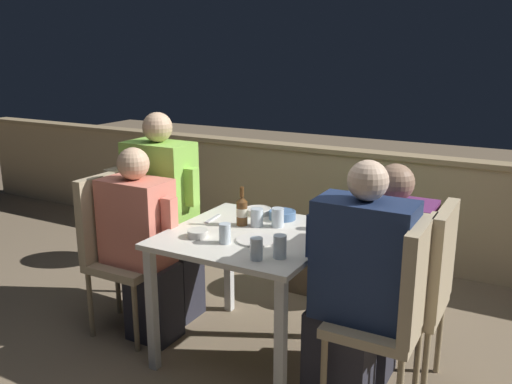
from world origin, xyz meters
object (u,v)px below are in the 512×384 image
at_px(chair_left_near, 116,240).
at_px(potted_plant, 153,204).
at_px(chair_right_near, 397,303).
at_px(person_purple_stripe, 382,273).
at_px(person_green_blouse, 165,216).
at_px(chair_left_far, 142,224).
at_px(person_coral_top, 143,245).
at_px(person_navy_jumper, 355,287).
at_px(chair_right_far, 423,282).
at_px(beer_bottle, 242,211).

bearing_deg(chair_left_near, potted_plant, 117.70).
bearing_deg(chair_right_near, person_purple_stripe, 118.11).
bearing_deg(person_green_blouse, chair_right_near, -11.77).
distance_m(person_green_blouse, person_purple_stripe, 1.46).
height_order(chair_left_near, person_purple_stripe, person_purple_stripe).
bearing_deg(chair_left_far, person_coral_top, -49.01).
xyz_separation_m(chair_left_near, person_purple_stripe, (1.60, 0.27, 0.00)).
relative_size(chair_left_far, person_navy_jumper, 0.79).
bearing_deg(chair_left_far, person_purple_stripe, -1.53).
bearing_deg(chair_right_far, potted_plant, 163.21).
distance_m(chair_left_far, potted_plant, 0.80).
bearing_deg(chair_left_near, person_purple_stripe, 9.61).
relative_size(person_purple_stripe, beer_bottle, 5.20).
bearing_deg(beer_bottle, chair_left_far, 174.07).
bearing_deg(person_green_blouse, beer_bottle, -7.82).
relative_size(person_coral_top, person_green_blouse, 0.88).
bearing_deg(beer_bottle, person_purple_stripe, 2.94).
distance_m(chair_right_far, beer_bottle, 1.07).
distance_m(chair_right_near, potted_plant, 2.47).
bearing_deg(person_coral_top, person_navy_jumper, -0.94).
bearing_deg(chair_right_near, chair_right_far, 79.70).
bearing_deg(chair_right_near, person_green_blouse, 168.23).
bearing_deg(chair_left_near, person_green_blouse, 66.13).
xyz_separation_m(chair_left_near, chair_right_near, (1.76, -0.02, 0.00)).
bearing_deg(chair_left_near, chair_right_near, -0.71).
bearing_deg(person_navy_jumper, chair_right_near, 0.00).
bearing_deg(beer_bottle, person_coral_top, -157.90).
relative_size(chair_left_near, potted_plant, 1.22).
bearing_deg(person_coral_top, chair_right_far, 9.61).
bearing_deg(person_coral_top, beer_bottle, 22.10).
xyz_separation_m(person_navy_jumper, potted_plant, (-2.06, 0.99, -0.12)).
bearing_deg(chair_left_far, chair_right_near, -10.49).
relative_size(person_purple_stripe, potted_plant, 1.45).
relative_size(person_green_blouse, potted_plant, 1.65).
bearing_deg(chair_right_near, chair_left_near, 179.29).
relative_size(chair_left_near, person_green_blouse, 0.74).
height_order(chair_right_near, chair_right_far, same).
relative_size(person_green_blouse, person_purple_stripe, 1.14).
bearing_deg(potted_plant, person_coral_top, -53.47).
relative_size(person_green_blouse, beer_bottle, 5.93).
distance_m(person_coral_top, beer_bottle, 0.65).
bearing_deg(chair_right_far, chair_left_near, -171.49).
distance_m(chair_left_near, chair_right_near, 1.76).
relative_size(person_coral_top, beer_bottle, 5.19).
bearing_deg(person_green_blouse, chair_left_near, -113.87).
xyz_separation_m(person_green_blouse, potted_plant, (-0.65, 0.66, -0.18)).
xyz_separation_m(chair_left_far, chair_right_near, (1.82, -0.34, 0.00)).
bearing_deg(chair_right_far, person_green_blouse, 178.48).
height_order(person_purple_stripe, potted_plant, person_purple_stripe).
distance_m(person_navy_jumper, person_purple_stripe, 0.30).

